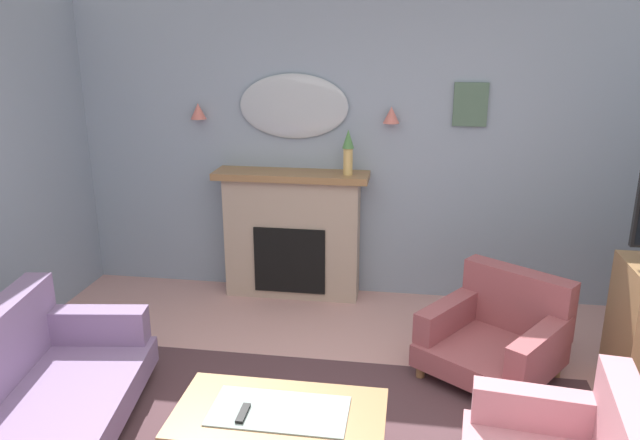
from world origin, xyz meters
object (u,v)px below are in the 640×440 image
tv_remote (243,414)px  mantel_vase_centre (348,150)px  coffee_table (279,421)px  fireplace (292,236)px  armchair_beside_couch (498,333)px  wall_sconce_right (391,115)px  floral_couch (23,401)px  framed_picture (470,105)px  wall_sconce_left (198,111)px  wall_mirror (294,106)px

tv_remote → mantel_vase_centre: bearing=84.0°
coffee_table → mantel_vase_centre: bearing=88.0°
fireplace → tv_remote: size_ratio=8.50×
tv_remote → armchair_beside_couch: size_ratio=0.14×
mantel_vase_centre → wall_sconce_right: 0.47m
mantel_vase_centre → floral_couch: (-1.58, -2.36, -1.05)m
wall_sconce_right → framed_picture: (0.65, 0.06, 0.09)m
wall_sconce_left → coffee_table: bearing=-63.4°
framed_picture → wall_sconce_right: bearing=-174.7°
coffee_table → tv_remote: size_ratio=6.88×
mantel_vase_centre → wall_sconce_left: wall_sconce_left is taller
tv_remote → coffee_table: bearing=19.9°
wall_mirror → framed_picture: bearing=0.4°
armchair_beside_couch → wall_sconce_right: bearing=124.9°
fireplace → tv_remote: fireplace is taller
wall_mirror → armchair_beside_couch: (1.69, -1.25, -1.40)m
mantel_vase_centre → tv_remote: size_ratio=2.43×
fireplace → mantel_vase_centre: (0.50, -0.03, 0.80)m
wall_sconce_left → wall_sconce_right: 1.70m
wall_mirror → tv_remote: 2.93m
mantel_vase_centre → fireplace: bearing=176.8°
wall_mirror → framed_picture: size_ratio=2.67×
fireplace → tv_remote: (0.24, -2.50, -0.12)m
wall_sconce_left → floral_couch: wall_sconce_left is taller
framed_picture → tv_remote: 3.21m
mantel_vase_centre → coffee_table: (-0.09, -2.40, -0.99)m
fireplace → wall_mirror: size_ratio=1.42×
wall_mirror → floral_couch: wall_mirror is taller
fireplace → armchair_beside_couch: fireplace is taller
armchair_beside_couch → coffee_table: bearing=-134.0°
wall_mirror → armchair_beside_couch: wall_mirror is taller
wall_sconce_right → wall_sconce_left: bearing=180.0°
coffee_table → fireplace: bearing=99.7°
framed_picture → armchair_beside_couch: (0.19, -1.26, -1.44)m
framed_picture → wall_mirror: bearing=-179.6°
wall_mirror → wall_sconce_right: wall_mirror is taller
fireplace → armchair_beside_couch: 2.04m
wall_mirror → mantel_vase_centre: bearing=-18.8°
tv_remote → wall_sconce_right: bearing=76.7°
framed_picture → wall_sconce_left: bearing=-178.5°
wall_mirror → floral_couch: 3.08m
fireplace → floral_couch: 2.63m
wall_mirror → wall_sconce_left: bearing=-176.6°
framed_picture → floral_couch: bearing=-135.5°
fireplace → wall_mirror: 1.15m
floral_couch → coffee_table: bearing=-1.7°
fireplace → wall_sconce_right: (0.85, 0.09, 1.09)m
fireplace → floral_couch: size_ratio=0.75×
wall_mirror → fireplace: bearing=-90.0°
coffee_table → floral_couch: size_ratio=0.61×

